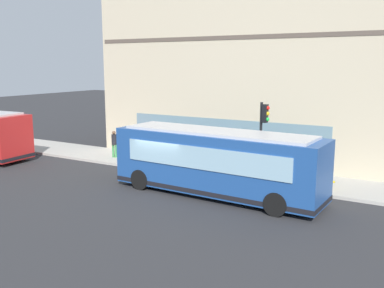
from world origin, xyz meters
The scene contains 11 objects.
ground centered at (0.00, 0.00, 0.00)m, with size 120.00×120.00×0.00m, color #2D2D30.
sidewalk_curb centered at (4.39, 0.00, 0.07)m, with size 3.58×40.00×0.15m, color #B2ADA3.
building_corner centered at (9.63, 0.00, 6.85)m, with size 6.95×18.40×13.73m.
city_bus_nearside centered at (0.38, -2.52, 1.55)m, with size 2.98×10.14×3.07m.
traffic_light_near_corner centered at (3.16, -3.72, 2.97)m, with size 0.32×0.49×4.05m.
fire_hydrant centered at (3.77, -6.98, 0.51)m, with size 0.35×0.35×0.74m.
pedestrian_by_light_pole centered at (3.96, 6.60, 1.14)m, with size 0.32×0.32×1.72m.
pedestrian_near_building_entrance centered at (3.35, 4.94, 1.13)m, with size 0.32×0.32×1.69m.
pedestrian_walking_along_curb centered at (4.47, -0.58, 1.17)m, with size 0.32×0.32×1.77m.
pedestrian_near_hydrant centered at (3.92, -4.39, 1.14)m, with size 0.32×0.32×1.72m.
newspaper_vending_box centered at (5.44, -4.27, 0.60)m, with size 0.44×0.42×0.90m.
Camera 1 is at (-17.04, -11.33, 6.07)m, focal length 40.49 mm.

